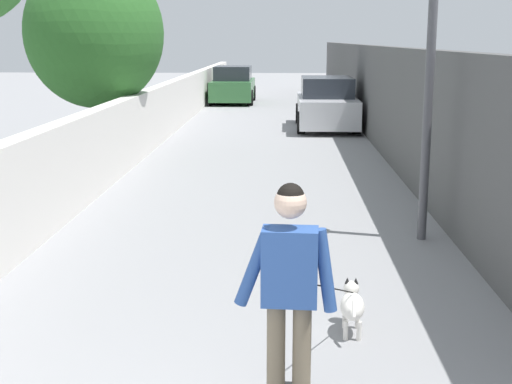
{
  "coord_description": "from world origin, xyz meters",
  "views": [
    {
      "loc": [
        -2.68,
        -0.45,
        2.65
      ],
      "look_at": [
        4.85,
        -0.15,
        1.0
      ],
      "focal_mm": 49.11,
      "sensor_mm": 36.0,
      "label": 1
    }
  ],
  "objects_px": {
    "dog": "(352,304)",
    "car_near": "(326,105)",
    "car_far": "(233,86)",
    "tree_left_near": "(94,34)",
    "person_skateboarder": "(290,281)",
    "lamp_post": "(432,37)"
  },
  "relations": [
    {
      "from": "person_skateboarder",
      "to": "lamp_post",
      "type": "bearing_deg",
      "value": -21.28
    },
    {
      "from": "dog",
      "to": "car_far",
      "type": "xyz_separation_m",
      "value": [
        23.78,
        2.82,
        0.44
      ]
    },
    {
      "from": "dog",
      "to": "tree_left_near",
      "type": "bearing_deg",
      "value": 26.72
    },
    {
      "from": "dog",
      "to": "car_far",
      "type": "bearing_deg",
      "value": 6.75
    },
    {
      "from": "dog",
      "to": "car_far",
      "type": "height_order",
      "value": "car_far"
    },
    {
      "from": "person_skateboarder",
      "to": "car_near",
      "type": "relative_size",
      "value": 0.4
    },
    {
      "from": "dog",
      "to": "car_near",
      "type": "xyz_separation_m",
      "value": [
        15.17,
        -0.64,
        0.44
      ]
    },
    {
      "from": "car_near",
      "to": "car_far",
      "type": "height_order",
      "value": "same"
    },
    {
      "from": "tree_left_near",
      "to": "person_skateboarder",
      "type": "relative_size",
      "value": 2.7
    },
    {
      "from": "lamp_post",
      "to": "car_far",
      "type": "relative_size",
      "value": 0.97
    },
    {
      "from": "car_far",
      "to": "person_skateboarder",
      "type": "bearing_deg",
      "value": -174.97
    },
    {
      "from": "tree_left_near",
      "to": "lamp_post",
      "type": "height_order",
      "value": "tree_left_near"
    },
    {
      "from": "person_skateboarder",
      "to": "car_near",
      "type": "bearing_deg",
      "value": -4.2
    },
    {
      "from": "lamp_post",
      "to": "dog",
      "type": "distance_m",
      "value": 4.15
    },
    {
      "from": "person_skateboarder",
      "to": "dog",
      "type": "distance_m",
      "value": 1.81
    },
    {
      "from": "tree_left_near",
      "to": "car_far",
      "type": "height_order",
      "value": "tree_left_near"
    },
    {
      "from": "lamp_post",
      "to": "dog",
      "type": "bearing_deg",
      "value": 158.58
    },
    {
      "from": "car_near",
      "to": "person_skateboarder",
      "type": "bearing_deg",
      "value": 175.8
    },
    {
      "from": "tree_left_near",
      "to": "person_skateboarder",
      "type": "bearing_deg",
      "value": -159.12
    },
    {
      "from": "tree_left_near",
      "to": "car_near",
      "type": "height_order",
      "value": "tree_left_near"
    },
    {
      "from": "tree_left_near",
      "to": "car_far",
      "type": "distance_m",
      "value": 14.45
    },
    {
      "from": "person_skateboarder",
      "to": "car_near",
      "type": "height_order",
      "value": "person_skateboarder"
    }
  ]
}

